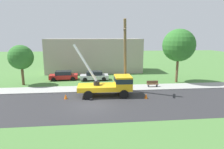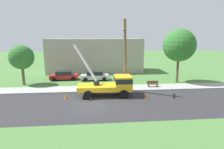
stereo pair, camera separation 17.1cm
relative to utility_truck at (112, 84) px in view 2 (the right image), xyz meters
name	(u,v)px [view 2 (the right image)]	position (x,y,z in m)	size (l,w,h in m)	color
ground_plane	(93,79)	(-2.32, 9.22, -1.41)	(120.00, 120.00, 0.00)	#477538
road_asphalt	(92,104)	(-2.32, -2.78, -1.40)	(80.00, 8.76, 0.01)	#2B2B2D
sidewalk_strip	(92,89)	(-2.32, 3.02, -1.36)	(80.00, 2.84, 0.10)	#9E9E99
utility_truck	(112,84)	(0.00, 0.00, 0.00)	(6.76, 3.20, 5.98)	gold
leaning_utility_pole	(125,56)	(1.70, 1.03, 3.14)	(0.96, 2.77, 8.85)	brown
traffic_cone_ahead	(146,96)	(3.70, -1.49, -1.13)	(0.36, 0.36, 0.56)	orange
traffic_cone_behind	(66,96)	(-5.25, -0.72, -1.13)	(0.36, 0.36, 0.56)	orange
parked_sedan_red	(64,75)	(-6.85, 8.86, -0.70)	(4.49, 2.18, 1.42)	#B21E1E
parked_sedan_silver	(95,76)	(-1.98, 8.16, -0.70)	(4.42, 2.06, 1.42)	#B7B7BF
park_bench	(153,84)	(5.91, 3.08, -0.95)	(1.60, 0.45, 0.90)	brown
roadside_tree_near	(21,57)	(-12.14, 6.18, 2.56)	(3.41, 3.41, 5.70)	brown
roadside_tree_far	(179,45)	(10.44, 5.55, 4.15)	(4.76, 4.76, 7.95)	brown
lowrise_building_backdrop	(95,55)	(-1.83, 15.80, 1.79)	(18.00, 6.00, 6.40)	#A5998C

